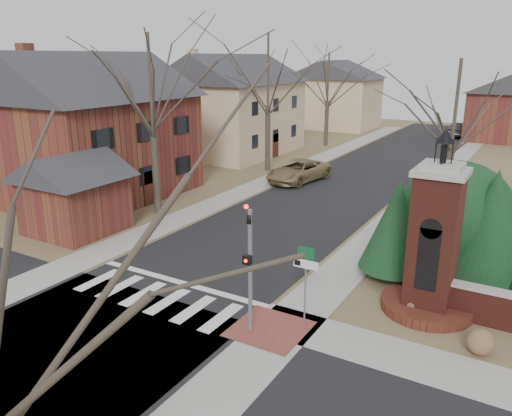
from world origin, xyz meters
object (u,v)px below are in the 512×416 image
Objects in this scene: pickup_truck at (298,171)px; distant_car at (462,130)px; brick_gate_monument at (432,254)px; traffic_signal_pole at (250,259)px; sign_post at (305,270)px.

distant_car is (6.70, 28.00, 0.02)m from pickup_truck.
pickup_truck is at bearing 129.50° from brick_gate_monument.
sign_post is at bearing 47.57° from traffic_signal_pole.
traffic_signal_pole reaches higher than sign_post.
traffic_signal_pole is 47.38m from distant_car.
pickup_truck is (-7.60, 19.34, -1.82)m from traffic_signal_pole.
brick_gate_monument is at bearing 43.24° from traffic_signal_pole.
distant_car is at bearing 97.43° from brick_gate_monument.
sign_post is (1.29, 1.41, -0.64)m from traffic_signal_pole.
sign_post is at bearing -138.58° from brick_gate_monument.
distant_car is at bearing 92.73° from sign_post.
traffic_signal_pole is 0.82× the size of pickup_truck.
brick_gate_monument is at bearing 41.42° from sign_post.
traffic_signal_pole reaches higher than pickup_truck.
distant_car is at bearing 85.60° from pickup_truck.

